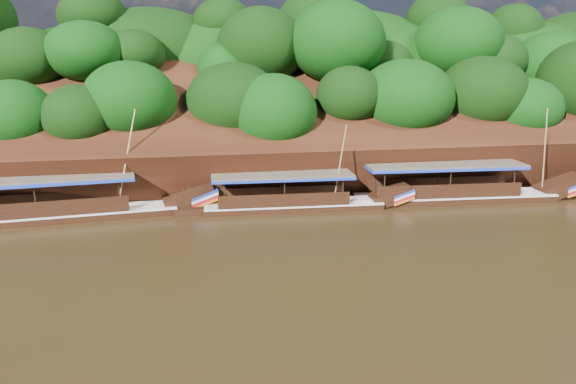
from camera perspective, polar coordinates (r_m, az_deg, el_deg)
ground at (r=29.97m, az=2.85°, el=-5.71°), size 160.00×160.00×0.00m
riverbank at (r=51.24m, az=-3.08°, el=4.75°), size 120.00×30.06×19.40m
boat_0 at (r=41.10m, az=17.69°, el=-0.03°), size 16.68×3.40×6.99m
boat_1 at (r=37.12m, az=1.67°, el=-0.92°), size 13.98×2.88×6.13m
boat_2 at (r=37.45m, az=-21.22°, el=-1.63°), size 17.51×4.12×7.16m
reeds at (r=38.42m, az=-5.32°, el=0.09°), size 50.43×2.50×2.17m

